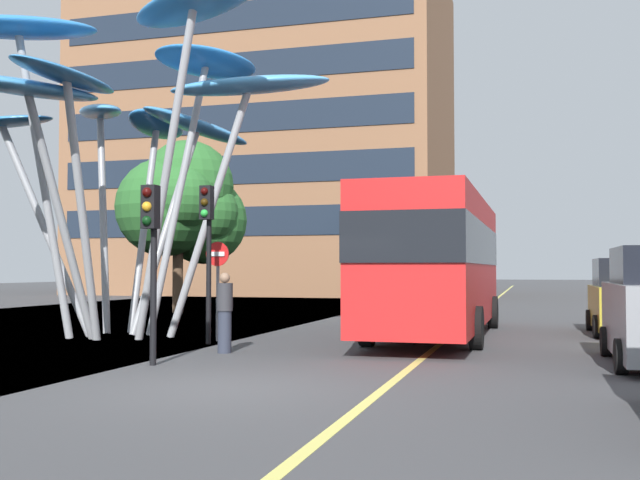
% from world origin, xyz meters
% --- Properties ---
extents(ground, '(120.00, 240.00, 0.10)m').
position_xyz_m(ground, '(-0.66, 0.00, -0.05)').
color(ground, '#424244').
extents(red_bus, '(2.78, 10.73, 3.81)m').
position_xyz_m(red_bus, '(2.12, 9.33, 2.08)').
color(red_bus, red).
rests_on(red_bus, ground).
extents(leaf_sculpture, '(10.56, 9.43, 8.41)m').
position_xyz_m(leaf_sculpture, '(-5.75, 7.01, 6.28)').
color(leaf_sculpture, '#9EA0A5').
rests_on(leaf_sculpture, ground).
extents(traffic_light_kerb_near, '(0.28, 0.42, 3.31)m').
position_xyz_m(traffic_light_kerb_near, '(-2.21, 1.95, 2.41)').
color(traffic_light_kerb_near, black).
rests_on(traffic_light_kerb_near, ground).
extents(traffic_light_kerb_far, '(0.28, 0.42, 3.74)m').
position_xyz_m(traffic_light_kerb_far, '(-2.86, 5.82, 2.71)').
color(traffic_light_kerb_far, black).
rests_on(traffic_light_kerb_far, ground).
extents(car_parked_far, '(2.00, 4.11, 2.06)m').
position_xyz_m(car_parked_far, '(7.00, 11.25, 0.96)').
color(car_parked_far, gold).
rests_on(car_parked_far, ground).
extents(tree_pavement_near, '(4.77, 5.41, 7.05)m').
position_xyz_m(tree_pavement_near, '(-9.11, 17.37, 4.40)').
color(tree_pavement_near, brown).
rests_on(tree_pavement_near, ground).
extents(pedestrian, '(0.34, 0.34, 1.69)m').
position_xyz_m(pedestrian, '(-1.75, 4.30, 0.85)').
color(pedestrian, '#2D3342').
rests_on(pedestrian, ground).
extents(no_entry_sign, '(0.60, 0.12, 2.44)m').
position_xyz_m(no_entry_sign, '(-2.95, 6.64, 1.63)').
color(no_entry_sign, gray).
rests_on(no_entry_sign, ground).
extents(backdrop_building, '(25.42, 16.02, 23.24)m').
position_xyz_m(backdrop_building, '(-14.16, 41.76, 11.62)').
color(backdrop_building, '#8E6042').
rests_on(backdrop_building, ground).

